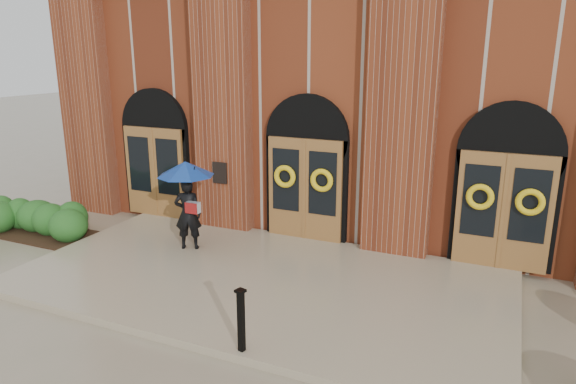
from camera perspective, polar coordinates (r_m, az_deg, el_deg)
The scene contains 6 objects.
ground at distance 10.70m, azimuth -3.76°, elevation -10.44°, with size 90.00×90.00×0.00m, color gray.
landing at distance 10.79m, azimuth -3.39°, elevation -9.77°, with size 10.00×5.30×0.15m, color gray.
church_building at distance 17.91m, azimuth 9.40°, elevation 11.49°, with size 16.20×12.53×7.00m.
man_with_umbrella at distance 12.00m, azimuth -11.20°, elevation 0.42°, with size 1.72×1.72×2.10m.
metal_post at distance 8.12m, azimuth -5.23°, elevation -13.88°, with size 0.17×0.17×1.04m.
hedge_wall_left at distance 15.05m, azimuth -26.34°, elevation -2.71°, with size 3.08×1.23×0.79m, color #20511B.
Camera 1 is at (4.52, -8.51, 4.65)m, focal length 32.00 mm.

